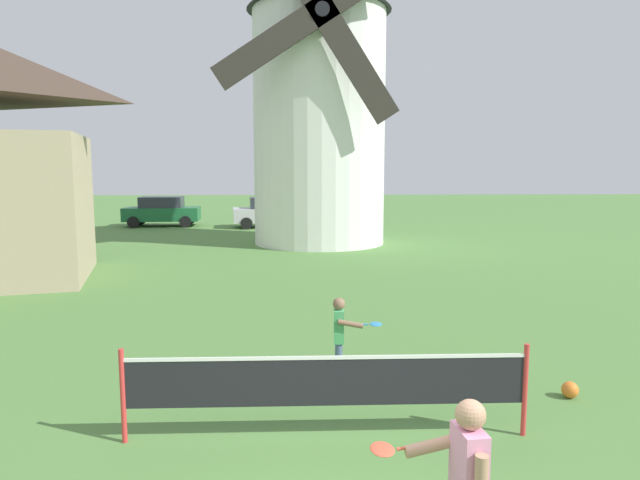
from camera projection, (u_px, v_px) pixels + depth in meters
name	position (u px, v px, depth m)	size (l,w,h in m)	color
windmill	(319.00, 88.00, 22.63)	(7.72, 6.04, 12.32)	white
tennis_net	(327.00, 382.00, 6.47)	(4.67, 0.06, 1.10)	red
player_far	(340.00, 333.00, 8.36)	(0.71, 0.52, 1.22)	slate
stray_ball	(570.00, 390.00, 7.70)	(0.23, 0.23, 0.23)	orange
parked_car_green	(162.00, 211.00, 29.95)	(3.97, 2.07, 1.56)	#1E6638
parked_car_silver	(272.00, 212.00, 29.43)	(4.17, 2.27, 1.56)	silver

